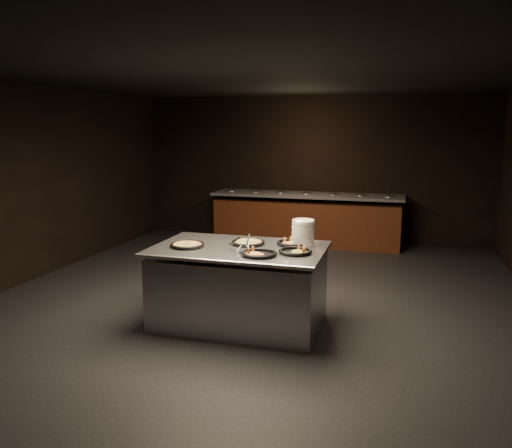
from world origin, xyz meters
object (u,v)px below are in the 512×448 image
Objects in this scene: pan_veggie_whole at (187,245)px; pan_cheese_whole at (248,242)px; plate_stack at (303,233)px; serving_counter at (239,288)px.

pan_cheese_whole is (0.62, 0.31, 0.00)m from pan_veggie_whole.
plate_stack is at bearing 20.44° from pan_veggie_whole.
pan_veggie_whole and pan_cheese_whole have the same top height.
pan_veggie_whole is at bearing -165.05° from serving_counter.
plate_stack is 0.74× the size of pan_cheese_whole.
serving_counter is 0.96m from plate_stack.
plate_stack reaches higher than pan_veggie_whole.
pan_veggie_whole is 1.00× the size of pan_cheese_whole.
plate_stack is 0.64m from pan_cheese_whole.
plate_stack reaches higher than serving_counter.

